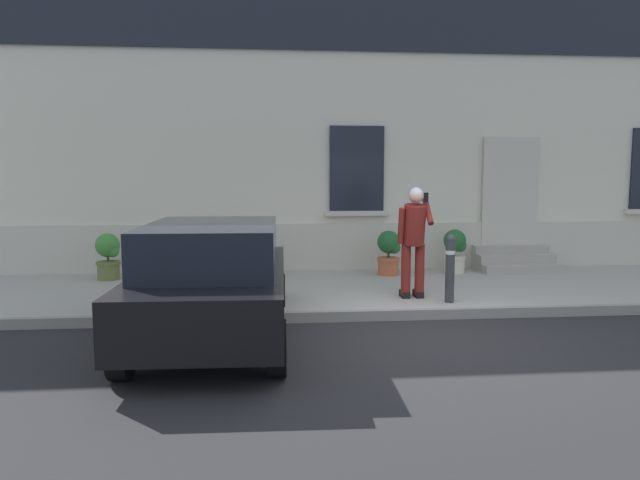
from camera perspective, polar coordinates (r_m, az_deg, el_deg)
name	(u,v)px	position (r m, az deg, el deg)	size (l,w,h in m)	color
ground_plane	(414,338)	(7.81, 9.02, -9.29)	(80.00, 80.00, 0.00)	#232326
sidewalk	(374,290)	(10.46, 5.19, -4.78)	(24.00, 3.60, 0.15)	#99968E
curb_edge	(397,315)	(8.68, 7.47, -7.16)	(24.00, 0.12, 0.15)	gray
building_facade	(354,96)	(12.81, 3.28, 13.71)	(24.00, 1.52, 7.50)	beige
entrance_stoop	(514,260)	(12.70, 18.17, -1.88)	(1.56, 0.96, 0.48)	#9E998E
hatchback_car_black	(214,279)	(7.55, -10.19, -3.73)	(1.90, 4.12, 1.50)	black
bollard_near_person	(450,266)	(9.18, 12.43, -2.44)	(0.15, 0.15, 1.04)	#333338
bollard_far_left	(240,269)	(8.75, -7.69, -2.79)	(0.15, 0.15, 1.04)	#333338
person_on_phone	(414,235)	(9.30, 9.05, 0.45)	(0.51, 0.50, 1.74)	maroon
planter_olive	(108,255)	(11.58, -19.73, -1.38)	(0.44, 0.44, 0.86)	#606B38
planter_charcoal	(252,253)	(11.25, -6.59, -1.26)	(0.44, 0.44, 0.86)	#2D2D30
planter_terracotta	(389,252)	(11.47, 6.66, -1.11)	(0.44, 0.44, 0.86)	#B25B38
planter_cream	(455,250)	(11.94, 12.89, -0.93)	(0.44, 0.44, 0.86)	beige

